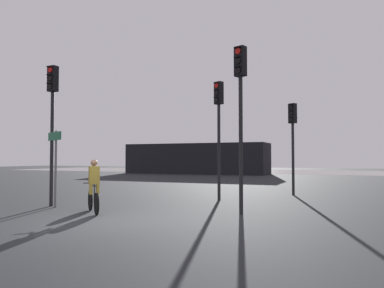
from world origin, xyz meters
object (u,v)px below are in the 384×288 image
Objects in this scene: traffic_light_center at (219,118)px; traffic_light_near_right at (240,98)px; distant_building at (196,159)px; direction_sign_post at (55,157)px; traffic_light_near_left at (52,109)px; traffic_light_far_right at (293,131)px; cyclist at (94,186)px.

traffic_light_near_right is at bearing 144.48° from traffic_light_center.
distant_building reaches higher than direction_sign_post.
traffic_light_near_right reaches higher than traffic_light_near_left.
traffic_light_far_right is 6.59m from traffic_light_near_right.
traffic_light_near_left is 1.18× the size of traffic_light_far_right.
traffic_light_near_left is 3.59m from cyclist.
traffic_light_far_right is 9.61m from cyclist.
traffic_light_near_left is 10.24m from traffic_light_far_right.
cyclist is (-4.15, -1.55, -2.63)m from traffic_light_near_right.
direction_sign_post is at bearing 74.03° from traffic_light_far_right.
distant_building is 6.01× the size of direction_sign_post.
traffic_light_near_left is 6.60m from traffic_light_near_right.
direction_sign_post reaches higher than cyclist.
cyclist is (2.41, -0.78, -2.55)m from traffic_light_near_left.
traffic_light_near_left reaches higher than traffic_light_far_right.
direction_sign_post is at bearing 27.46° from traffic_light_near_right.
cyclist is at bearing -73.60° from distant_building.
traffic_light_near_right is 5.15m from cyclist.
traffic_light_far_right is 1.60× the size of direction_sign_post.
traffic_light_near_left is 0.97× the size of traffic_light_near_right.
direction_sign_post is (6.34, -27.99, 0.07)m from distant_building.
traffic_light_far_right is 2.56× the size of cyclist.
traffic_light_near_right is (-0.61, -6.54, 0.56)m from traffic_light_far_right.
direction_sign_post is (-6.84, -7.48, -1.20)m from traffic_light_far_right.
direction_sign_post is at bearing 69.17° from traffic_light_center.
traffic_light_near_left is at bearing -77.81° from distant_building.
traffic_light_near_left reaches higher than traffic_light_center.
traffic_light_center is 4.08m from traffic_light_far_right.
traffic_light_near_left is 3.02× the size of cyclist.
traffic_light_center reaches higher than traffic_light_far_right.
traffic_light_center reaches higher than cyclist.
traffic_light_center is 1.81× the size of direction_sign_post.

